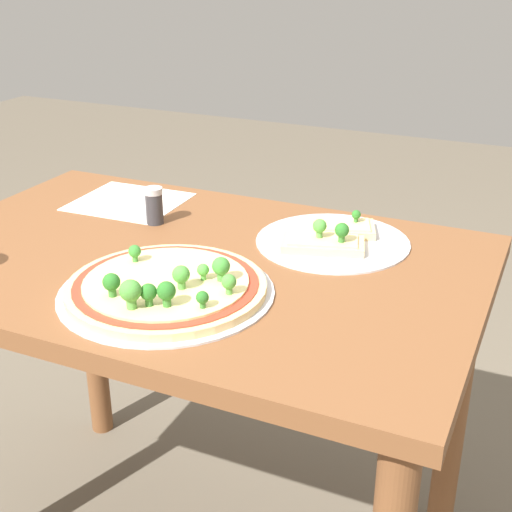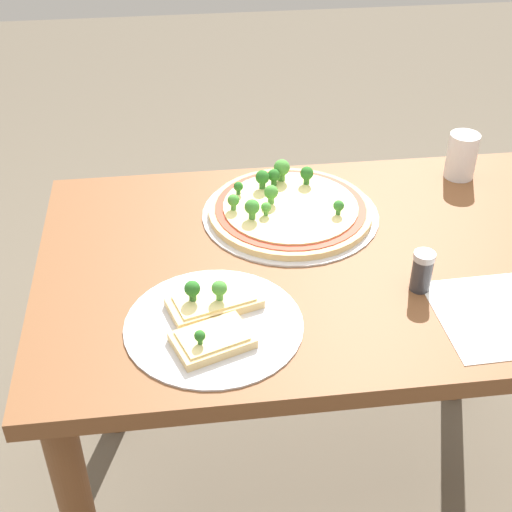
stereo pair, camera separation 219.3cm
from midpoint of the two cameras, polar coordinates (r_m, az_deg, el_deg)
ground_plane at (r=1.50m, az=26.30°, el=-48.44°), size 8.00×8.00×0.00m
dining_table at (r=0.91m, az=40.39°, el=-41.66°), size 1.09×0.72×0.76m
pizza_tray_whole at (r=0.79m, az=34.18°, el=-31.43°), size 0.37×0.37×0.07m
pizza_tray_slice at (r=0.72m, az=40.50°, el=-59.38°), size 0.30×0.30×0.06m
drinking_cup at (r=1.06m, az=49.11°, el=-15.75°), size 0.07×0.07×0.10m
condiment_shaker at (r=0.88m, az=60.59°, el=-37.73°), size 0.04×0.04×0.08m
paper_menu at (r=1.01m, az=67.59°, el=-37.38°), size 0.24×0.22×0.00m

